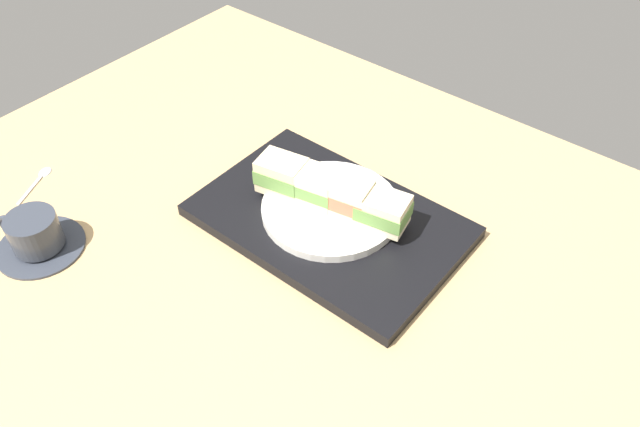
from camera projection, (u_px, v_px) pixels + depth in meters
The scene contains 9 objects.
ground_plane at pixel (320, 255), 99.22cm from camera, with size 140.00×100.00×3.00cm, color tan.
serving_tray at pixel (329, 221), 101.17cm from camera, with size 41.19×26.81×2.01cm, color black.
sandwich_plate at pixel (331, 208), 100.80cm from camera, with size 22.02×22.02×1.41cm, color silver.
sandwich_nearmost at pixel (383, 211), 95.65cm from camera, with size 8.54×6.98×5.13cm.
sandwich_inner_near at pixel (348, 198), 97.41cm from camera, with size 8.53×6.86×5.60cm.
sandwich_inner_far at pixel (314, 186), 99.34cm from camera, with size 8.48×6.80×5.60cm.
sandwich_farmost at pixel (282, 175), 101.21cm from camera, with size 8.46×6.92×5.76cm.
coffee_cup at pixel (35, 235), 96.47cm from camera, with size 13.44×13.44×6.29cm.
teaspoon at pixel (41, 176), 110.18cm from camera, with size 5.60×9.55×0.80cm.
Camera 1 is at (-42.27, 52.20, 71.83)cm, focal length 35.73 mm.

